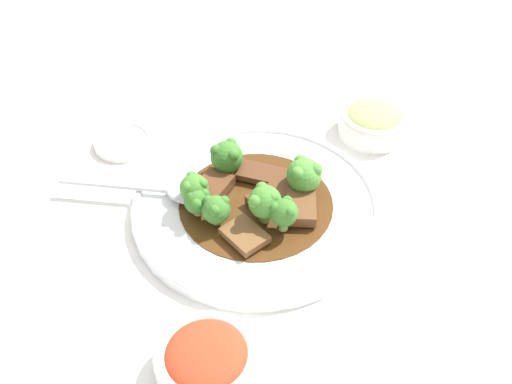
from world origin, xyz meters
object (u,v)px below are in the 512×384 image
beef_strip_0 (245,235)px  beef_strip_3 (212,187)px  main_plate (256,206)px  broccoli_floret_1 (216,209)px  broccoli_floret_2 (284,212)px  side_bowl_appetizer (374,121)px  serving_spoon (184,191)px  broccoli_floret_4 (198,203)px  beef_strip_4 (274,193)px  broccoli_floret_6 (304,175)px  sauce_dish (123,142)px  broccoli_floret_0 (194,188)px  side_bowl_kimchi (206,361)px  broccoli_floret_3 (262,202)px  beef_strip_1 (301,204)px  beef_strip_2 (262,174)px  broccoli_floret_5 (227,156)px

beef_strip_0 → beef_strip_3: 0.09m
main_plate → broccoli_floret_1: bearing=110.6°
broccoli_floret_2 → side_bowl_appetizer: size_ratio=0.45×
serving_spoon → side_bowl_appetizer: bearing=-77.7°
broccoli_floret_4 → beef_strip_4: bearing=-86.9°
broccoli_floret_6 → sauce_dish: (0.19, 0.21, -0.04)m
beef_strip_0 → broccoli_floret_0: size_ratio=1.35×
broccoli_floret_1 → side_bowl_kimchi: 0.19m
beef_strip_0 → broccoli_floret_4: broccoli_floret_4 is taller
broccoli_floret_3 → sauce_dish: 0.26m
beef_strip_3 → side_bowl_kimchi: side_bowl_kimchi is taller
broccoli_floret_4 → main_plate: bearing=-86.8°
broccoli_floret_2 → broccoli_floret_4: (0.05, 0.09, -0.01)m
serving_spoon → side_bowl_kimchi: bearing=172.4°
serving_spoon → side_bowl_appetizer: side_bowl_appetizer is taller
side_bowl_appetizer → beef_strip_0: bearing=123.1°
beef_strip_1 → beef_strip_3: (0.06, 0.10, 0.00)m
main_plate → beef_strip_1: (-0.03, -0.05, 0.02)m
beef_strip_2 → broccoli_floret_1: size_ratio=1.94×
beef_strip_1 → broccoli_floret_0: broccoli_floret_0 is taller
broccoli_floret_2 → broccoli_floret_6: 0.07m
broccoli_floret_0 → broccoli_floret_5: 0.07m
broccoli_floret_0 → side_bowl_kimchi: size_ratio=0.45×
serving_spoon → broccoli_floret_5: bearing=-67.9°
serving_spoon → main_plate: bearing=-115.0°
broccoli_floret_5 → side_bowl_appetizer: (0.04, -0.23, -0.02)m
broccoli_floret_2 → sauce_dish: bearing=33.1°
beef_strip_1 → broccoli_floret_5: (0.09, 0.07, 0.02)m
broccoli_floret_0 → side_bowl_appetizer: (0.09, -0.29, -0.03)m
beef_strip_1 → broccoli_floret_2: bearing=129.0°
sauce_dish → serving_spoon: bearing=-158.4°
broccoli_floret_2 → side_bowl_kimchi: broccoli_floret_2 is taller
broccoli_floret_0 → serving_spoon: (0.02, 0.01, -0.02)m
beef_strip_3 → broccoli_floret_4: bearing=144.6°
broccoli_floret_3 → broccoli_floret_6: size_ratio=1.05×
broccoli_floret_6 → serving_spoon: (0.04, 0.15, -0.02)m
broccoli_floret_0 → broccoli_floret_4: 0.02m
broccoli_floret_0 → serving_spoon: broccoli_floret_0 is taller
beef_strip_4 → serving_spoon: size_ratio=0.38×
beef_strip_3 → broccoli_floret_0: broccoli_floret_0 is taller
beef_strip_1 → beef_strip_4: 0.04m
beef_strip_1 → broccoli_floret_3: bearing=95.7°
broccoli_floret_2 → sauce_dish: broccoli_floret_2 is taller
side_bowl_appetizer → sauce_dish: (0.08, 0.35, -0.02)m
beef_strip_4 → broccoli_floret_0: broccoli_floret_0 is taller
broccoli_floret_2 → sauce_dish: 0.29m
broccoli_floret_6 → broccoli_floret_4: bearing=91.6°
main_plate → beef_strip_3: bearing=55.6°
broccoli_floret_1 → serving_spoon: (0.06, 0.03, -0.02)m
beef_strip_3 → side_bowl_appetizer: side_bowl_appetizer is taller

